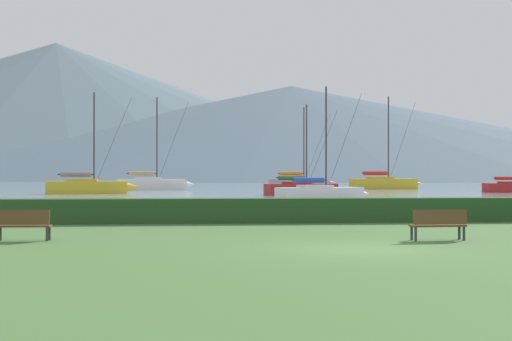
# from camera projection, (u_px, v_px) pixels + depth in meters

# --- Properties ---
(ground_plane) EXTENTS (1000.00, 1000.00, 0.00)m
(ground_plane) POSITION_uv_depth(u_px,v_px,m) (361.00, 249.00, 20.52)
(ground_plane) COLOR #477038
(harbor_water) EXTENTS (320.00, 246.00, 0.00)m
(harbor_water) POSITION_uv_depth(u_px,v_px,m) (211.00, 182.00, 156.98)
(harbor_water) COLOR gray
(harbor_water) RESTS_ON ground_plane
(hedge_line) EXTENTS (80.00, 1.20, 1.01)m
(hedge_line) POSITION_uv_depth(u_px,v_px,m) (301.00, 210.00, 31.48)
(hedge_line) COLOR #284C23
(hedge_line) RESTS_ON ground_plane
(sailboat_slip_1) EXTENTS (9.35, 4.38, 10.87)m
(sailboat_slip_1) POSITION_uv_depth(u_px,v_px,m) (152.00, 183.00, 88.56)
(sailboat_slip_1) COLOR white
(sailboat_slip_1) RESTS_ON harbor_water
(sailboat_slip_2) EXTENTS (7.64, 3.48, 8.27)m
(sailboat_slip_2) POSITION_uv_depth(u_px,v_px,m) (302.00, 188.00, 69.17)
(sailboat_slip_2) COLOR red
(sailboat_slip_2) RESTS_ON harbor_water
(sailboat_slip_4) EXTENTS (9.50, 4.50, 11.41)m
(sailboat_slip_4) POSITION_uv_depth(u_px,v_px,m) (384.00, 183.00, 93.11)
(sailboat_slip_4) COLOR gold
(sailboat_slip_4) RESTS_ON harbor_water
(sailboat_slip_5) EXTENTS (9.03, 2.88, 10.66)m
(sailboat_slip_5) POSITION_uv_depth(u_px,v_px,m) (300.00, 182.00, 100.06)
(sailboat_slip_5) COLOR #9E9EA3
(sailboat_slip_5) RESTS_ON harbor_water
(sailboat_slip_9) EXTENTS (7.29, 3.71, 8.33)m
(sailboat_slip_9) POSITION_uv_depth(u_px,v_px,m) (321.00, 193.00, 54.90)
(sailboat_slip_9) COLOR white
(sailboat_slip_9) RESTS_ON harbor_water
(sailboat_slip_12) EXTENTS (8.97, 3.31, 9.85)m
(sailboat_slip_12) POSITION_uv_depth(u_px,v_px,m) (88.00, 186.00, 73.48)
(sailboat_slip_12) COLOR gold
(sailboat_slip_12) RESTS_ON harbor_water
(park_bench_near_path) EXTENTS (1.66, 0.53, 0.95)m
(park_bench_near_path) POSITION_uv_depth(u_px,v_px,m) (23.00, 224.00, 22.97)
(park_bench_near_path) COLOR brown
(park_bench_near_path) RESTS_ON ground_plane
(park_bench_under_tree) EXTENTS (1.75, 0.61, 0.95)m
(park_bench_under_tree) POSITION_uv_depth(u_px,v_px,m) (439.00, 223.00, 23.12)
(park_bench_under_tree) COLOR brown
(park_bench_under_tree) RESTS_ON ground_plane
(distant_hill_west_ridge) EXTENTS (331.49, 331.49, 61.99)m
(distant_hill_west_ridge) POSITION_uv_depth(u_px,v_px,m) (56.00, 110.00, 350.80)
(distant_hill_west_ridge) COLOR slate
(distant_hill_west_ridge) RESTS_ON ground_plane
(distant_hill_central_peak) EXTENTS (322.99, 322.99, 36.91)m
(distant_hill_central_peak) POSITION_uv_depth(u_px,v_px,m) (291.00, 132.00, 306.00)
(distant_hill_central_peak) COLOR #4C6070
(distant_hill_central_peak) RESTS_ON ground_plane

